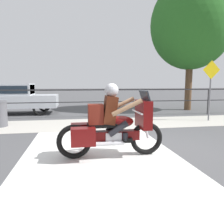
% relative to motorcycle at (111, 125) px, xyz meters
% --- Properties ---
extents(ground_plane, '(120.00, 120.00, 0.00)m').
position_rel_motorcycle_xyz_m(ground_plane, '(0.80, 0.42, -0.69)').
color(ground_plane, '#4C4C4F').
extents(sidewalk_band, '(44.00, 2.40, 0.01)m').
position_rel_motorcycle_xyz_m(sidewalk_band, '(0.80, 3.82, -0.69)').
color(sidewalk_band, '#B7B2A8').
rests_on(sidewalk_band, ground).
extents(crosswalk_band, '(3.35, 6.00, 0.01)m').
position_rel_motorcycle_xyz_m(crosswalk_band, '(-0.23, 0.22, -0.69)').
color(crosswalk_band, silver).
rests_on(crosswalk_band, ground).
extents(fence_railing, '(36.00, 0.05, 1.30)m').
position_rel_motorcycle_xyz_m(fence_railing, '(0.80, 5.52, 0.33)').
color(fence_railing, '#232326').
rests_on(fence_railing, ground).
extents(motorcycle, '(2.29, 0.76, 1.57)m').
position_rel_motorcycle_xyz_m(motorcycle, '(0.00, 0.00, 0.00)').
color(motorcycle, black).
rests_on(motorcycle, ground).
extents(parked_car, '(4.07, 1.72, 1.55)m').
position_rel_motorcycle_xyz_m(parked_car, '(-3.76, 7.24, 0.20)').
color(parked_car, '#B7BCC4').
rests_on(parked_car, ground).
extents(street_sign, '(0.76, 0.06, 2.49)m').
position_rel_motorcycle_xyz_m(street_sign, '(4.80, 3.76, 0.89)').
color(street_sign, slate).
rests_on(street_sign, ground).
extents(tree_behind_sign, '(4.55, 4.55, 7.35)m').
position_rel_motorcycle_xyz_m(tree_behind_sign, '(5.84, 7.40, 4.14)').
color(tree_behind_sign, brown).
rests_on(tree_behind_sign, ground).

